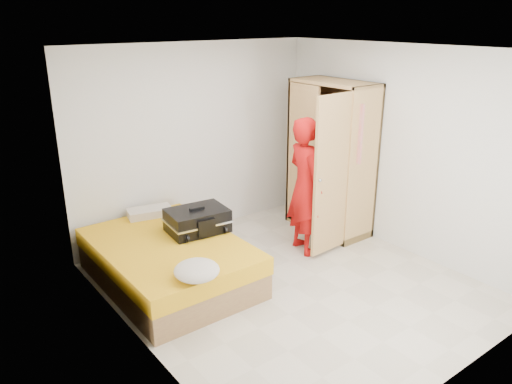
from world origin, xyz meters
TOP-DOWN VIEW (x-y plane):
  - room at (0.00, 0.00)m, footprint 4.00×4.02m
  - bed at (-1.05, 0.90)m, footprint 1.42×2.02m
  - wardrobe at (1.45, 0.86)m, footprint 1.17×1.22m
  - person at (0.74, 0.59)m, footprint 0.54×0.71m
  - suitcase at (-0.62, 0.97)m, footprint 0.75×0.59m
  - round_cushion at (-1.21, 0.00)m, footprint 0.45×0.45m
  - pillow at (-0.86, 1.75)m, footprint 0.59×0.39m

SIDE VIEW (x-z plane):
  - bed at x=-1.05m, z-range 0.00..0.50m
  - pillow at x=-0.86m, z-range 0.50..0.60m
  - round_cushion at x=-1.21m, z-range 0.50..0.67m
  - suitcase at x=-0.62m, z-range 0.48..0.78m
  - person at x=0.74m, z-range 0.00..1.76m
  - wardrobe at x=1.45m, z-range -0.05..2.05m
  - room at x=0.00m, z-range 0.00..2.60m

